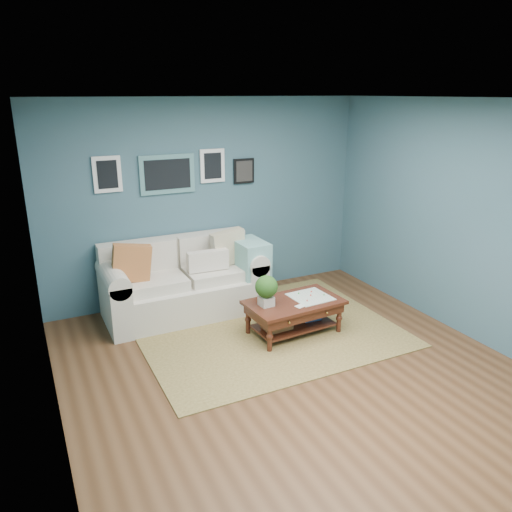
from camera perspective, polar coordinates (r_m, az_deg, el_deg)
room_shell at (r=4.69m, az=5.08°, el=0.90°), size 5.00×5.02×2.70m
area_rug at (r=6.12m, az=1.24°, el=-8.42°), size 2.99×2.39×0.01m
loveseat at (r=6.52m, az=-7.58°, el=-2.77°), size 2.07×0.94×1.06m
coffee_table at (r=5.90m, az=3.84°, el=-5.87°), size 1.15×0.71×0.78m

